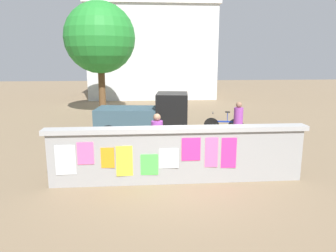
{
  "coord_description": "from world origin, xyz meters",
  "views": [
    {
      "loc": [
        -0.9,
        -7.87,
        3.21
      ],
      "look_at": [
        -0.12,
        1.63,
        1.16
      ],
      "focal_mm": 34.11,
      "sensor_mm": 36.0,
      "label": 1
    }
  ],
  "objects_px": {
    "bicycle_far": "(98,156)",
    "person_walking": "(238,119)",
    "auto_rickshaw_truck": "(147,117)",
    "tree_roadside": "(100,38)",
    "motorcycle": "(235,145)",
    "bicycle_near": "(224,125)",
    "person_bystander": "(157,135)"
  },
  "relations": [
    {
      "from": "bicycle_near",
      "to": "tree_roadside",
      "type": "distance_m",
      "value": 9.05
    },
    {
      "from": "motorcycle",
      "to": "person_bystander",
      "type": "relative_size",
      "value": 1.17
    },
    {
      "from": "bicycle_far",
      "to": "person_bystander",
      "type": "xyz_separation_m",
      "value": [
        1.75,
        -0.08,
        0.62
      ]
    },
    {
      "from": "bicycle_far",
      "to": "bicycle_near",
      "type": "bearing_deg",
      "value": 39.87
    },
    {
      "from": "auto_rickshaw_truck",
      "to": "bicycle_near",
      "type": "distance_m",
      "value": 3.42
    },
    {
      "from": "person_walking",
      "to": "motorcycle",
      "type": "bearing_deg",
      "value": -109.25
    },
    {
      "from": "bicycle_near",
      "to": "bicycle_far",
      "type": "distance_m",
      "value": 6.29
    },
    {
      "from": "bicycle_near",
      "to": "person_bystander",
      "type": "xyz_separation_m",
      "value": [
        -3.07,
        -4.11,
        0.62
      ]
    },
    {
      "from": "motorcycle",
      "to": "person_bystander",
      "type": "xyz_separation_m",
      "value": [
        -2.54,
        -0.57,
        0.52
      ]
    },
    {
      "from": "auto_rickshaw_truck",
      "to": "tree_roadside",
      "type": "bearing_deg",
      "value": 111.49
    },
    {
      "from": "bicycle_near",
      "to": "motorcycle",
      "type": "bearing_deg",
      "value": -98.51
    },
    {
      "from": "motorcycle",
      "to": "person_walking",
      "type": "distance_m",
      "value": 1.87
    },
    {
      "from": "motorcycle",
      "to": "auto_rickshaw_truck",
      "type": "bearing_deg",
      "value": 134.25
    },
    {
      "from": "bicycle_far",
      "to": "person_bystander",
      "type": "relative_size",
      "value": 1.04
    },
    {
      "from": "bicycle_near",
      "to": "person_walking",
      "type": "bearing_deg",
      "value": -88.1
    },
    {
      "from": "bicycle_near",
      "to": "bicycle_far",
      "type": "relative_size",
      "value": 1.0
    },
    {
      "from": "motorcycle",
      "to": "tree_roadside",
      "type": "bearing_deg",
      "value": 119.78
    },
    {
      "from": "bicycle_near",
      "to": "tree_roadside",
      "type": "relative_size",
      "value": 0.26
    },
    {
      "from": "bicycle_far",
      "to": "person_walking",
      "type": "xyz_separation_m",
      "value": [
        4.89,
        2.18,
        0.62
      ]
    },
    {
      "from": "bicycle_far",
      "to": "tree_roadside",
      "type": "distance_m",
      "value": 10.55
    },
    {
      "from": "motorcycle",
      "to": "tree_roadside",
      "type": "height_order",
      "value": "tree_roadside"
    },
    {
      "from": "person_walking",
      "to": "tree_roadside",
      "type": "distance_m",
      "value": 10.14
    },
    {
      "from": "motorcycle",
      "to": "bicycle_near",
      "type": "bearing_deg",
      "value": 81.49
    },
    {
      "from": "person_walking",
      "to": "tree_roadside",
      "type": "relative_size",
      "value": 0.26
    },
    {
      "from": "auto_rickshaw_truck",
      "to": "person_walking",
      "type": "xyz_separation_m",
      "value": [
        3.36,
        -1.15,
        0.09
      ]
    },
    {
      "from": "bicycle_near",
      "to": "person_walking",
      "type": "height_order",
      "value": "person_walking"
    },
    {
      "from": "tree_roadside",
      "to": "auto_rickshaw_truck",
      "type": "bearing_deg",
      "value": -68.51
    },
    {
      "from": "auto_rickshaw_truck",
      "to": "bicycle_near",
      "type": "bearing_deg",
      "value": 11.92
    },
    {
      "from": "bicycle_far",
      "to": "person_walking",
      "type": "distance_m",
      "value": 5.39
    },
    {
      "from": "person_walking",
      "to": "bicycle_far",
      "type": "bearing_deg",
      "value": -155.94
    },
    {
      "from": "auto_rickshaw_truck",
      "to": "bicycle_far",
      "type": "height_order",
      "value": "auto_rickshaw_truck"
    },
    {
      "from": "motorcycle",
      "to": "person_walking",
      "type": "bearing_deg",
      "value": 70.75
    }
  ]
}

